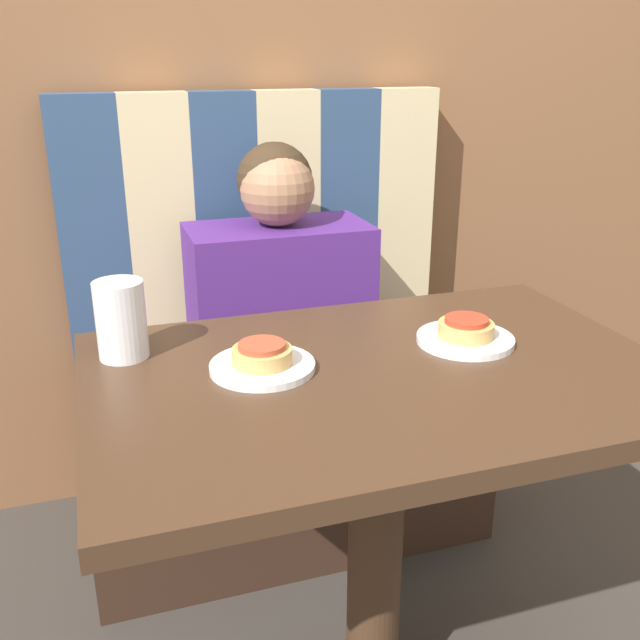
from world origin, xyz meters
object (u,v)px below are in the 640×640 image
at_px(plate_right, 465,339).
at_px(pizza_left, 262,354).
at_px(person, 279,277).
at_px(plate_left, 262,366).
at_px(drinking_cup, 121,320).
at_px(pizza_right, 466,328).

height_order(plate_right, pizza_left, pizza_left).
relative_size(person, plate_left, 3.38).
distance_m(plate_right, drinking_cup, 0.60).
xyz_separation_m(person, pizza_left, (-0.19, -0.59, 0.06)).
relative_size(pizza_right, drinking_cup, 0.74).
height_order(pizza_left, drinking_cup, drinking_cup).
height_order(pizza_right, drinking_cup, drinking_cup).
relative_size(plate_left, drinking_cup, 1.29).
distance_m(person, drinking_cup, 0.62).
relative_size(plate_right, pizza_left, 1.75).
bearing_deg(drinking_cup, person, 49.44).
xyz_separation_m(plate_left, pizza_right, (0.37, -0.00, 0.02)).
bearing_deg(pizza_left, plate_right, 0.00).
relative_size(plate_right, drinking_cup, 1.29).
xyz_separation_m(person, plate_right, (0.19, -0.59, 0.04)).
bearing_deg(person, plate_left, -107.52).
xyz_separation_m(plate_right, pizza_left, (-0.37, -0.00, 0.02)).
bearing_deg(plate_right, plate_left, 180.00).
distance_m(plate_left, pizza_left, 0.02).
bearing_deg(pizza_right, plate_right, 90.00).
distance_m(plate_left, drinking_cup, 0.25).
height_order(plate_right, drinking_cup, drinking_cup).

